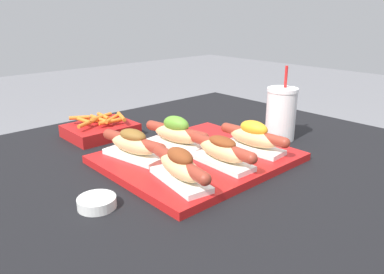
{
  "coord_description": "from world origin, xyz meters",
  "views": [
    {
      "loc": [
        -0.63,
        -0.63,
        1.03
      ],
      "look_at": [
        -0.05,
        0.01,
        0.74
      ],
      "focal_mm": 35.0,
      "sensor_mm": 36.0,
      "label": 1
    }
  ],
  "objects_px": {
    "hot_dog_2": "(253,137)",
    "fries_basket": "(101,129)",
    "sauce_bowl": "(97,202)",
    "hot_dog_3": "(133,144)",
    "drink_cup": "(281,114)",
    "hot_dog_1": "(222,151)",
    "serving_tray": "(197,158)",
    "hot_dog_0": "(180,167)",
    "hot_dog_4": "(176,133)"
  },
  "relations": [
    {
      "from": "sauce_bowl",
      "to": "drink_cup",
      "type": "relative_size",
      "value": 0.35
    },
    {
      "from": "hot_dog_4",
      "to": "hot_dog_3",
      "type": "bearing_deg",
      "value": 175.92
    },
    {
      "from": "hot_dog_0",
      "to": "hot_dog_3",
      "type": "height_order",
      "value": "hot_dog_0"
    },
    {
      "from": "sauce_bowl",
      "to": "fries_basket",
      "type": "height_order",
      "value": "fries_basket"
    },
    {
      "from": "hot_dog_1",
      "to": "drink_cup",
      "type": "relative_size",
      "value": 0.96
    },
    {
      "from": "hot_dog_0",
      "to": "fries_basket",
      "type": "xyz_separation_m",
      "value": [
        0.06,
        0.42,
        -0.03
      ]
    },
    {
      "from": "fries_basket",
      "to": "hot_dog_4",
      "type": "bearing_deg",
      "value": -73.39
    },
    {
      "from": "serving_tray",
      "to": "sauce_bowl",
      "type": "height_order",
      "value": "sauce_bowl"
    },
    {
      "from": "hot_dog_2",
      "to": "fries_basket",
      "type": "bearing_deg",
      "value": 116.07
    },
    {
      "from": "hot_dog_3",
      "to": "drink_cup",
      "type": "distance_m",
      "value": 0.44
    },
    {
      "from": "fries_basket",
      "to": "drink_cup",
      "type": "bearing_deg",
      "value": -44.96
    },
    {
      "from": "hot_dog_2",
      "to": "hot_dog_3",
      "type": "height_order",
      "value": "hot_dog_2"
    },
    {
      "from": "serving_tray",
      "to": "hot_dog_2",
      "type": "distance_m",
      "value": 0.15
    },
    {
      "from": "drink_cup",
      "to": "fries_basket",
      "type": "height_order",
      "value": "drink_cup"
    },
    {
      "from": "serving_tray",
      "to": "fries_basket",
      "type": "bearing_deg",
      "value": 102.9
    },
    {
      "from": "hot_dog_3",
      "to": "drink_cup",
      "type": "bearing_deg",
      "value": -16.21
    },
    {
      "from": "hot_dog_4",
      "to": "fries_basket",
      "type": "xyz_separation_m",
      "value": [
        -0.08,
        0.26,
        -0.03
      ]
    },
    {
      "from": "hot_dog_3",
      "to": "hot_dog_1",
      "type": "bearing_deg",
      "value": -53.72
    },
    {
      "from": "sauce_bowl",
      "to": "fries_basket",
      "type": "bearing_deg",
      "value": 59.81
    },
    {
      "from": "hot_dog_1",
      "to": "fries_basket",
      "type": "xyz_separation_m",
      "value": [
        -0.08,
        0.42,
        -0.03
      ]
    },
    {
      "from": "drink_cup",
      "to": "hot_dog_3",
      "type": "bearing_deg",
      "value": 163.79
    },
    {
      "from": "hot_dog_3",
      "to": "fries_basket",
      "type": "xyz_separation_m",
      "value": [
        0.05,
        0.25,
        -0.03
      ]
    },
    {
      "from": "fries_basket",
      "to": "hot_dog_1",
      "type": "bearing_deg",
      "value": -79.66
    },
    {
      "from": "hot_dog_3",
      "to": "hot_dog_4",
      "type": "relative_size",
      "value": 1.0
    },
    {
      "from": "hot_dog_2",
      "to": "hot_dog_0",
      "type": "bearing_deg",
      "value": -176.12
    },
    {
      "from": "hot_dog_2",
      "to": "hot_dog_3",
      "type": "relative_size",
      "value": 1.01
    },
    {
      "from": "hot_dog_1",
      "to": "sauce_bowl",
      "type": "distance_m",
      "value": 0.3
    },
    {
      "from": "serving_tray",
      "to": "hot_dog_0",
      "type": "bearing_deg",
      "value": -145.85
    },
    {
      "from": "serving_tray",
      "to": "drink_cup",
      "type": "bearing_deg",
      "value": -6.44
    },
    {
      "from": "hot_dog_1",
      "to": "hot_dog_0",
      "type": "bearing_deg",
      "value": -176.74
    },
    {
      "from": "serving_tray",
      "to": "hot_dog_3",
      "type": "relative_size",
      "value": 2.15
    },
    {
      "from": "hot_dog_0",
      "to": "hot_dog_1",
      "type": "bearing_deg",
      "value": 3.26
    },
    {
      "from": "hot_dog_0",
      "to": "hot_dog_4",
      "type": "bearing_deg",
      "value": 52.13
    },
    {
      "from": "hot_dog_3",
      "to": "drink_cup",
      "type": "relative_size",
      "value": 0.95
    },
    {
      "from": "sauce_bowl",
      "to": "drink_cup",
      "type": "height_order",
      "value": "drink_cup"
    },
    {
      "from": "hot_dog_0",
      "to": "sauce_bowl",
      "type": "height_order",
      "value": "hot_dog_0"
    },
    {
      "from": "hot_dog_0",
      "to": "hot_dog_1",
      "type": "distance_m",
      "value": 0.13
    },
    {
      "from": "drink_cup",
      "to": "hot_dog_4",
      "type": "bearing_deg",
      "value": 158.96
    },
    {
      "from": "hot_dog_2",
      "to": "sauce_bowl",
      "type": "bearing_deg",
      "value": 175.34
    },
    {
      "from": "hot_dog_1",
      "to": "hot_dog_3",
      "type": "relative_size",
      "value": 1.01
    },
    {
      "from": "hot_dog_0",
      "to": "fries_basket",
      "type": "height_order",
      "value": "hot_dog_0"
    },
    {
      "from": "hot_dog_2",
      "to": "fries_basket",
      "type": "height_order",
      "value": "hot_dog_2"
    },
    {
      "from": "hot_dog_0",
      "to": "drink_cup",
      "type": "height_order",
      "value": "drink_cup"
    },
    {
      "from": "hot_dog_0",
      "to": "hot_dog_3",
      "type": "distance_m",
      "value": 0.18
    },
    {
      "from": "hot_dog_4",
      "to": "sauce_bowl",
      "type": "height_order",
      "value": "hot_dog_4"
    },
    {
      "from": "serving_tray",
      "to": "hot_dog_4",
      "type": "distance_m",
      "value": 0.09
    },
    {
      "from": "hot_dog_3",
      "to": "fries_basket",
      "type": "height_order",
      "value": "hot_dog_3"
    },
    {
      "from": "hot_dog_2",
      "to": "drink_cup",
      "type": "bearing_deg",
      "value": 13.05
    },
    {
      "from": "serving_tray",
      "to": "hot_dog_1",
      "type": "height_order",
      "value": "hot_dog_1"
    },
    {
      "from": "hot_dog_1",
      "to": "sauce_bowl",
      "type": "bearing_deg",
      "value": 171.52
    }
  ]
}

